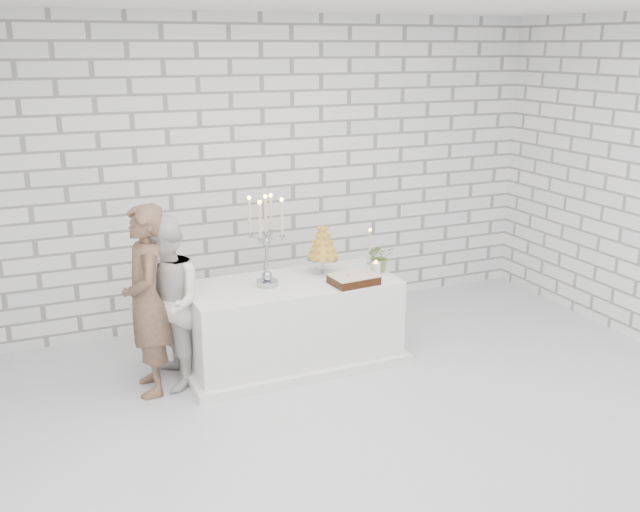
{
  "coord_description": "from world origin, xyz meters",
  "views": [
    {
      "loc": [
        -2.25,
        -4.09,
        2.7
      ],
      "look_at": [
        -0.05,
        0.98,
        1.05
      ],
      "focal_mm": 39.72,
      "sensor_mm": 36.0,
      "label": 1
    }
  ],
  "objects": [
    {
      "name": "wall_back",
      "position": [
        0.0,
        2.5,
        1.5
      ],
      "size": [
        6.0,
        0.01,
        3.0
      ],
      "primitive_type": "cube",
      "color": "white",
      "rests_on": "ground"
    },
    {
      "name": "extra_taper",
      "position": [
        0.67,
        1.48,
        0.91
      ],
      "size": [
        0.08,
        0.08,
        0.32
      ],
      "primitive_type": "cylinder",
      "rotation": [
        0.0,
        0.0,
        -0.33
      ],
      "color": "beige",
      "rests_on": "cake_table"
    },
    {
      "name": "cake_table",
      "position": [
        -0.18,
        1.28,
        0.38
      ],
      "size": [
        1.8,
        0.8,
        0.75
      ],
      "primitive_type": "cube",
      "color": "white",
      "rests_on": "ground"
    },
    {
      "name": "pillar_candle",
      "position": [
        0.56,
        1.15,
        0.81
      ],
      "size": [
        0.09,
        0.09,
        0.12
      ],
      "primitive_type": "cylinder",
      "rotation": [
        0.0,
        0.0,
        -0.15
      ],
      "color": "white",
      "rests_on": "cake_table"
    },
    {
      "name": "chocolate_cake",
      "position": [
        0.29,
        1.03,
        0.79
      ],
      "size": [
        0.41,
        0.3,
        0.08
      ],
      "primitive_type": "cube",
      "rotation": [
        0.0,
        0.0,
        0.08
      ],
      "color": "black",
      "rests_on": "cake_table"
    },
    {
      "name": "bride",
      "position": [
        -1.27,
        1.28,
        0.71
      ],
      "size": [
        0.56,
        0.71,
        1.43
      ],
      "primitive_type": "imported",
      "rotation": [
        0.0,
        0.0,
        -1.54
      ],
      "color": "white",
      "rests_on": "ground"
    },
    {
      "name": "flowers",
      "position": [
        0.66,
        1.27,
        0.88
      ],
      "size": [
        0.28,
        0.26,
        0.27
      ],
      "primitive_type": "imported",
      "rotation": [
        0.0,
        0.0,
        -0.24
      ],
      "color": "#4A612C",
      "rests_on": "cake_table"
    },
    {
      "name": "groom",
      "position": [
        -1.42,
        1.25,
        0.77
      ],
      "size": [
        0.4,
        0.58,
        1.55
      ],
      "primitive_type": "imported",
      "rotation": [
        0.0,
        0.0,
        -1.63
      ],
      "color": "brown",
      "rests_on": "ground"
    },
    {
      "name": "ground",
      "position": [
        0.0,
        0.0,
        0.0
      ],
      "size": [
        6.0,
        5.0,
        0.01
      ],
      "primitive_type": "cube",
      "color": "silver",
      "rests_on": "ground"
    },
    {
      "name": "candelabra",
      "position": [
        -0.41,
        1.27,
        1.14
      ],
      "size": [
        0.36,
        0.36,
        0.79
      ],
      "primitive_type": null,
      "rotation": [
        0.0,
        0.0,
        0.12
      ],
      "color": "#A2A2AC",
      "rests_on": "cake_table"
    },
    {
      "name": "croquembouche",
      "position": [
        0.16,
        1.41,
        0.98
      ],
      "size": [
        0.38,
        0.38,
        0.46
      ],
      "primitive_type": null,
      "rotation": [
        0.0,
        0.0,
        0.34
      ],
      "color": "#B88329",
      "rests_on": "cake_table"
    }
  ]
}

